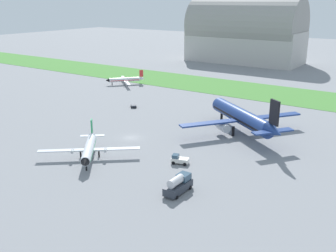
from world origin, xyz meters
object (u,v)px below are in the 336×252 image
(airplane_taxiing_turboprop, at_px, (126,80))
(baggage_cart_near_gate, at_px, (134,106))
(airplane_midfield_jet, at_px, (242,117))
(pushback_tug_midfield, at_px, (179,159))
(fuel_truck_by_runway, at_px, (178,184))
(airplane_foreground_turboprop, at_px, (89,148))
(control_tower, at_px, (215,22))

(airplane_taxiing_turboprop, height_order, baggage_cart_near_gate, airplane_taxiing_turboprop)
(airplane_taxiing_turboprop, xyz_separation_m, baggage_cart_near_gate, (25.30, -25.92, -1.51))
(airplane_midfield_jet, bearing_deg, pushback_tug_midfield, 120.19)
(baggage_cart_near_gate, height_order, fuel_truck_by_runway, fuel_truck_by_runway)
(airplane_taxiing_turboprop, height_order, airplane_midfield_jet, airplane_midfield_jet)
(airplane_foreground_turboprop, xyz_separation_m, pushback_tug_midfield, (17.66, 8.71, -1.49))
(airplane_midfield_jet, xyz_separation_m, pushback_tug_midfield, (-2.62, -25.68, -3.43))
(airplane_foreground_turboprop, bearing_deg, airplane_taxiing_turboprop, 175.06)
(airplane_midfield_jet, xyz_separation_m, control_tower, (-91.45, 156.77, 14.24))
(baggage_cart_near_gate, height_order, control_tower, control_tower)
(baggage_cart_near_gate, relative_size, pushback_tug_midfield, 0.74)
(baggage_cart_near_gate, bearing_deg, airplane_taxiing_turboprop, 1.20)
(airplane_taxiing_turboprop, bearing_deg, baggage_cart_near_gate, 85.48)
(baggage_cart_near_gate, bearing_deg, airplane_midfield_jet, -138.94)
(airplane_taxiing_turboprop, distance_m, airplane_midfield_jet, 71.19)
(airplane_midfield_jet, height_order, control_tower, control_tower)
(airplane_taxiing_turboprop, relative_size, airplane_foreground_turboprop, 0.85)
(pushback_tug_midfield, distance_m, control_tower, 203.69)
(pushback_tug_midfield, bearing_deg, airplane_taxiing_turboprop, -59.80)
(airplane_midfield_jet, distance_m, pushback_tug_midfield, 26.04)
(baggage_cart_near_gate, bearing_deg, control_tower, -24.25)
(pushback_tug_midfield, distance_m, fuel_truck_by_runway, 12.97)
(fuel_truck_by_runway, distance_m, control_tower, 216.48)
(airplane_taxiing_turboprop, relative_size, control_tower, 0.49)
(airplane_taxiing_turboprop, height_order, fuel_truck_by_runway, airplane_taxiing_turboprop)
(pushback_tug_midfield, bearing_deg, airplane_midfield_jet, -113.71)
(airplane_taxiing_turboprop, height_order, control_tower, control_tower)
(airplane_foreground_turboprop, relative_size, baggage_cart_near_gate, 6.08)
(control_tower, bearing_deg, pushback_tug_midfield, -64.04)
(airplane_midfield_jet, bearing_deg, fuel_truck_by_runway, 132.67)
(airplane_taxiing_turboprop, distance_m, baggage_cart_near_gate, 36.26)
(airplane_foreground_turboprop, bearing_deg, control_tower, 160.94)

